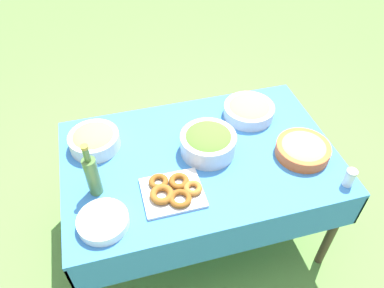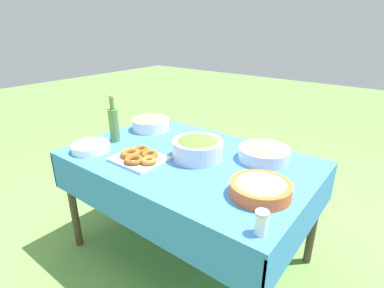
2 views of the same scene
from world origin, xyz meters
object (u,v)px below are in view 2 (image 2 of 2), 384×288
pasta_bowl (261,188)px  fruit_bowl (151,123)px  salad_bowl (198,147)px  donut_platter (139,157)px  bread_bowl (264,152)px  olive_oil_bottle (114,124)px  plate_stack (91,147)px

pasta_bowl → fruit_bowl: fruit_bowl is taller
fruit_bowl → salad_bowl: bearing=-18.4°
pasta_bowl → donut_platter: 0.73m
salad_bowl → bread_bowl: bearing=34.4°
donut_platter → bread_bowl: size_ratio=1.04×
donut_platter → olive_oil_bottle: size_ratio=0.98×
salad_bowl → bread_bowl: (0.32, 0.22, -0.02)m
donut_platter → plate_stack: 0.36m
olive_oil_bottle → bread_bowl: olive_oil_bottle is taller
donut_platter → fruit_bowl: (-0.34, 0.43, 0.03)m
pasta_bowl → bread_bowl: 0.41m
plate_stack → olive_oil_bottle: bearing=94.0°
olive_oil_bottle → salad_bowl: bearing=11.3°
donut_platter → plate_stack: size_ratio=1.32×
pasta_bowl → olive_oil_bottle: 1.09m
bread_bowl → fruit_bowl: size_ratio=1.09×
pasta_bowl → fruit_bowl: 1.12m
pasta_bowl → bread_bowl: bearing=113.0°
plate_stack → fruit_bowl: 0.52m
pasta_bowl → fruit_bowl: bearing=161.7°
olive_oil_bottle → fruit_bowl: (0.02, 0.32, -0.07)m
bread_bowl → olive_oil_bottle: bearing=-159.8°
salad_bowl → fruit_bowl: 0.62m
pasta_bowl → olive_oil_bottle: olive_oil_bottle is taller
pasta_bowl → salad_bowl: bearing=161.9°
bread_bowl → fruit_bowl: bearing=-178.4°
salad_bowl → donut_platter: bearing=-136.6°
salad_bowl → pasta_bowl: salad_bowl is taller
pasta_bowl → olive_oil_bottle: (-1.09, 0.04, 0.08)m
pasta_bowl → donut_platter: size_ratio=0.93×
salad_bowl → donut_platter: salad_bowl is taller
salad_bowl → plate_stack: (-0.59, -0.32, -0.05)m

